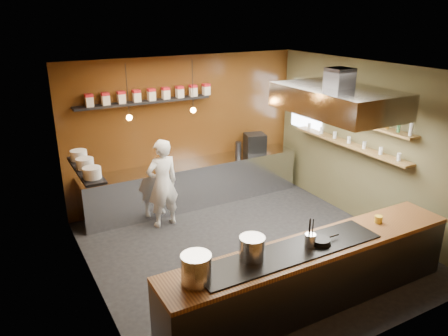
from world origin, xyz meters
TOP-DOWN VIEW (x-y plane):
  - floor at (0.00, 0.00)m, footprint 5.00×5.00m
  - back_wall at (0.00, 2.50)m, footprint 5.00×0.00m
  - left_wall at (-2.50, 0.00)m, footprint 0.00×5.00m
  - right_wall at (2.50, 0.00)m, footprint 0.00×5.00m
  - ceiling at (0.00, 0.00)m, footprint 5.00×5.00m
  - window_pane at (2.45, 1.70)m, footprint 0.00×1.00m
  - prep_counter at (0.00, 2.17)m, footprint 4.60×0.65m
  - pass_counter at (-0.00, -1.60)m, footprint 4.40×0.72m
  - tin_shelf at (-0.90, 2.36)m, footprint 2.60×0.26m
  - plate_shelf at (-2.34, 1.00)m, footprint 0.30×1.40m
  - bottle_shelf_upper at (2.34, 0.30)m, footprint 0.26×2.80m
  - bottle_shelf_lower at (2.34, 0.30)m, footprint 0.26×2.80m
  - extractor_hood at (1.30, -0.40)m, footprint 1.20×2.00m
  - pendant_left at (-1.40, 1.70)m, footprint 0.10×0.10m
  - pendant_right at (-0.20, 1.70)m, footprint 0.10×0.10m
  - storage_tins at (-0.75, 2.36)m, footprint 2.43×0.13m
  - plate_stacks at (-2.34, 1.00)m, footprint 0.26×1.16m
  - bottles at (2.34, 0.30)m, footprint 0.06×2.66m
  - wine_glasses at (2.34, 0.30)m, footprint 0.07×2.37m
  - stockpot_large at (-1.74, -1.61)m, footprint 0.40×0.40m
  - stockpot_small at (-0.94, -1.51)m, footprint 0.38×0.38m
  - utensil_crock at (-0.13, -1.63)m, footprint 0.18×0.18m
  - frying_pan at (0.06, -1.63)m, footprint 0.44×0.27m
  - butter_jar at (1.21, -1.54)m, footprint 0.15×0.15m
  - espresso_machine at (1.45, 2.14)m, footprint 0.51×0.49m
  - chef at (-0.91, 1.58)m, footprint 0.65×0.46m

SIDE VIEW (x-z plane):
  - floor at x=0.00m, z-range 0.00..0.00m
  - prep_counter at x=0.00m, z-range 0.00..0.90m
  - pass_counter at x=0.00m, z-range 0.00..0.94m
  - chef at x=-0.91m, z-range 0.00..1.68m
  - butter_jar at x=1.21m, z-range 0.92..1.02m
  - frying_pan at x=0.06m, z-range 0.94..1.01m
  - utensil_crock at x=-0.13m, z-range 0.94..1.12m
  - stockpot_small at x=-0.94m, z-range 0.94..1.24m
  - espresso_machine at x=1.45m, z-range 0.90..1.32m
  - stockpot_large at x=-1.74m, z-range 0.94..1.28m
  - bottle_shelf_lower at x=2.34m, z-range 1.43..1.47m
  - back_wall at x=0.00m, z-range -1.00..4.00m
  - left_wall at x=-2.50m, z-range -1.00..4.00m
  - right_wall at x=2.50m, z-range -1.00..4.00m
  - wine_glasses at x=2.34m, z-range 1.47..1.60m
  - plate_shelf at x=-2.34m, z-range 1.53..1.57m
  - plate_stacks at x=-2.34m, z-range 1.57..1.73m
  - window_pane at x=2.45m, z-range 1.40..2.40m
  - bottle_shelf_upper at x=2.34m, z-range 1.90..1.94m
  - bottles at x=2.34m, z-range 1.94..2.18m
  - pendant_left at x=-1.40m, z-range 1.68..2.63m
  - pendant_right at x=-0.20m, z-range 1.68..2.63m
  - tin_shelf at x=-0.90m, z-range 2.18..2.22m
  - storage_tins at x=-0.75m, z-range 2.22..2.44m
  - extractor_hood at x=1.30m, z-range 2.15..2.87m
  - ceiling at x=0.00m, z-range 3.00..3.00m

